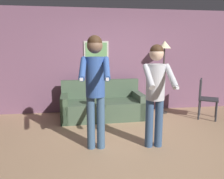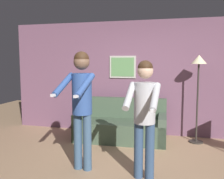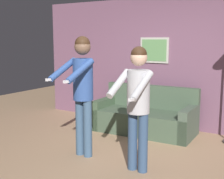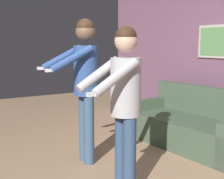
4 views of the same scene
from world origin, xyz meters
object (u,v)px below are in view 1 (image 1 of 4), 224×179
at_px(person_standing_left, 95,81).
at_px(dining_chair_distant, 205,96).
at_px(torchiere_lamp, 164,54).
at_px(couch, 102,106).
at_px(person_standing_right, 156,87).

xyz_separation_m(person_standing_left, dining_chair_distant, (2.63, 1.27, -0.59)).
bearing_deg(torchiere_lamp, person_standing_left, -134.75).
xyz_separation_m(torchiere_lamp, dining_chair_distant, (0.81, -0.55, -0.95)).
height_order(couch, person_standing_right, person_standing_right).
distance_m(person_standing_left, person_standing_right, 0.97).
height_order(torchiere_lamp, person_standing_right, torchiere_lamp).
bearing_deg(couch, dining_chair_distant, -8.68).
relative_size(torchiere_lamp, dining_chair_distant, 1.94).
distance_m(person_standing_right, dining_chair_distant, 2.19).
bearing_deg(torchiere_lamp, person_standing_right, -114.29).
bearing_deg(dining_chair_distant, couch, 171.32).
height_order(person_standing_left, dining_chair_distant, person_standing_left).
bearing_deg(person_standing_right, torchiere_lamp, 65.71).
relative_size(couch, torchiere_lamp, 1.07).
distance_m(person_standing_left, dining_chair_distant, 2.98).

